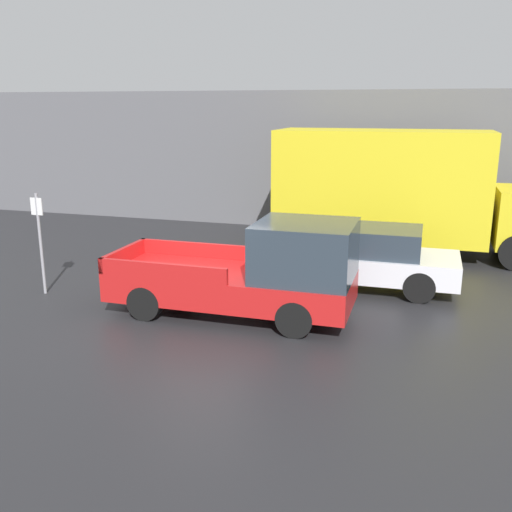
% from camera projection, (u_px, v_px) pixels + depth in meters
% --- Properties ---
extents(ground_plane, '(60.00, 60.00, 0.00)m').
position_uv_depth(ground_plane, '(204.00, 312.00, 12.37)').
color(ground_plane, '#232326').
extents(building_wall, '(28.00, 0.15, 4.85)m').
position_uv_depth(building_wall, '(299.00, 161.00, 20.30)').
color(building_wall, '#56565B').
rests_on(building_wall, ground).
extents(pickup_truck, '(5.14, 1.97, 2.08)m').
position_uv_depth(pickup_truck, '(256.00, 273.00, 11.88)').
color(pickup_truck, red).
rests_on(pickup_truck, ground).
extents(car, '(4.66, 1.83, 1.51)m').
position_uv_depth(car, '(362.00, 256.00, 13.89)').
color(car, silver).
rests_on(car, ground).
extents(delivery_truck, '(8.10, 2.38, 3.64)m').
position_uv_depth(delivery_truck, '(398.00, 189.00, 16.89)').
color(delivery_truck, gold).
rests_on(delivery_truck, ground).
extents(parking_sign, '(0.30, 0.07, 2.40)m').
position_uv_depth(parking_sign, '(40.00, 238.00, 13.25)').
color(parking_sign, gray).
rests_on(parking_sign, ground).
extents(newspaper_box, '(0.45, 0.40, 0.97)m').
position_uv_depth(newspaper_box, '(304.00, 216.00, 20.42)').
color(newspaper_box, gold).
rests_on(newspaper_box, ground).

